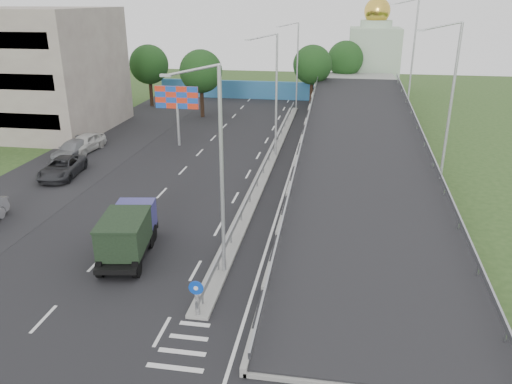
% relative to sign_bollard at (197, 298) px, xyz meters
% --- Properties ---
extents(ground, '(160.00, 160.00, 0.00)m').
position_rel_sign_bollard_xyz_m(ground, '(0.00, -2.17, -1.03)').
color(ground, '#2D4C1E').
rests_on(ground, ground).
extents(road_surface, '(26.00, 90.00, 0.04)m').
position_rel_sign_bollard_xyz_m(road_surface, '(-3.00, 17.83, -1.03)').
color(road_surface, black).
rests_on(road_surface, ground).
extents(parking_strip, '(8.00, 90.00, 0.05)m').
position_rel_sign_bollard_xyz_m(parking_strip, '(-16.00, 17.83, -1.03)').
color(parking_strip, black).
rests_on(parking_strip, ground).
extents(median, '(1.00, 44.00, 0.20)m').
position_rel_sign_bollard_xyz_m(median, '(0.00, 21.83, -0.93)').
color(median, gray).
rests_on(median, ground).
extents(overpass_ramp, '(10.00, 50.00, 3.50)m').
position_rel_sign_bollard_xyz_m(overpass_ramp, '(7.50, 21.83, 0.72)').
color(overpass_ramp, gray).
rests_on(overpass_ramp, ground).
extents(median_guardrail, '(0.09, 44.00, 0.71)m').
position_rel_sign_bollard_xyz_m(median_guardrail, '(0.00, 21.83, -0.28)').
color(median_guardrail, gray).
rests_on(median_guardrail, median).
extents(sign_bollard, '(0.64, 0.23, 1.67)m').
position_rel_sign_bollard_xyz_m(sign_bollard, '(0.00, 0.00, 0.00)').
color(sign_bollard, black).
rests_on(sign_bollard, median).
extents(lamp_post_near, '(2.74, 0.18, 10.08)m').
position_rel_sign_bollard_xyz_m(lamp_post_near, '(0.11, 3.83, 4.77)').
color(lamp_post_near, '#B2B5B7').
rests_on(lamp_post_near, median).
extents(lamp_post_mid, '(2.74, 0.18, 10.08)m').
position_rel_sign_bollard_xyz_m(lamp_post_mid, '(0.11, 23.83, 4.77)').
color(lamp_post_mid, '#B2B5B7').
rests_on(lamp_post_mid, median).
extents(lamp_post_far, '(2.74, 0.18, 10.08)m').
position_rel_sign_bollard_xyz_m(lamp_post_far, '(0.11, 43.83, 4.77)').
color(lamp_post_far, '#B2B5B7').
rests_on(lamp_post_far, median).
extents(blue_wall, '(30.00, 0.50, 2.40)m').
position_rel_sign_bollard_xyz_m(blue_wall, '(-4.00, 49.83, 0.17)').
color(blue_wall, teal).
rests_on(blue_wall, ground).
extents(church, '(7.00, 7.00, 13.80)m').
position_rel_sign_bollard_xyz_m(church, '(10.00, 57.83, 4.28)').
color(church, '#B2CCAD').
rests_on(church, ground).
extents(billboard, '(4.00, 0.24, 5.50)m').
position_rel_sign_bollard_xyz_m(billboard, '(-9.00, 25.83, 3.15)').
color(billboard, '#B2B5B7').
rests_on(billboard, ground).
extents(tree_left_mid, '(4.80, 4.80, 7.60)m').
position_rel_sign_bollard_xyz_m(tree_left_mid, '(-10.00, 37.83, 4.14)').
color(tree_left_mid, black).
rests_on(tree_left_mid, ground).
extents(tree_median_far, '(4.80, 4.80, 7.60)m').
position_rel_sign_bollard_xyz_m(tree_median_far, '(2.00, 45.83, 4.14)').
color(tree_median_far, black).
rests_on(tree_median_far, ground).
extents(tree_left_far, '(4.80, 4.80, 7.60)m').
position_rel_sign_bollard_xyz_m(tree_left_far, '(-18.00, 42.83, 4.14)').
color(tree_left_far, black).
rests_on(tree_left_far, ground).
extents(tree_ramp_far, '(4.80, 4.80, 7.60)m').
position_rel_sign_bollard_xyz_m(tree_ramp_far, '(6.00, 52.83, 4.14)').
color(tree_ramp_far, black).
rests_on(tree_ramp_far, ground).
extents(dump_truck, '(2.93, 5.92, 2.50)m').
position_rel_sign_bollard_xyz_m(dump_truck, '(-5.11, 4.89, 0.35)').
color(dump_truck, black).
rests_on(dump_truck, ground).
extents(parked_car_c, '(3.01, 5.42, 1.43)m').
position_rel_sign_bollard_xyz_m(parked_car_c, '(-15.22, 16.01, -0.32)').
color(parked_car_c, '#2B2B2F').
rests_on(parked_car_c, ground).
extents(parked_car_d, '(2.09, 4.75, 1.36)m').
position_rel_sign_bollard_xyz_m(parked_car_d, '(-17.06, 20.92, -0.36)').
color(parked_car_d, gray).
rests_on(parked_car_d, ground).
extents(parked_car_e, '(2.35, 4.81, 1.58)m').
position_rel_sign_bollard_xyz_m(parked_car_e, '(-16.72, 22.65, -0.24)').
color(parked_car_e, beige).
rests_on(parked_car_e, ground).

